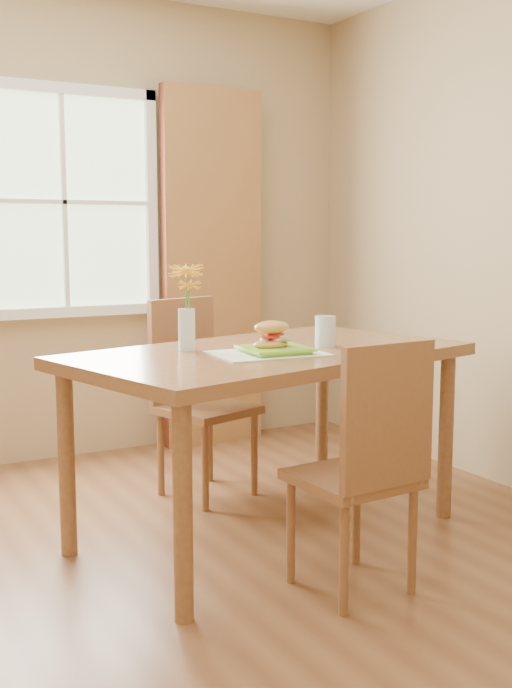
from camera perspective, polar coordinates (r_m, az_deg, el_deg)
The scene contains 11 objects.
room at distance 2.94m, azimuth -8.29°, elevation 8.34°, with size 4.24×3.84×2.74m.
window at distance 4.74m, azimuth -16.44°, elevation 9.68°, with size 1.62×0.06×1.32m.
curtain_right at distance 5.04m, azimuth -3.10°, elevation 5.30°, with size 0.65×0.08×2.20m, color #5E2316.
dining_table at distance 3.46m, azimuth 0.89°, elevation -1.79°, with size 1.87×1.32×0.83m.
chair_near at distance 2.94m, azimuth 7.84°, elevation -8.03°, with size 0.42×0.42×0.95m.
chair_far at distance 4.10m, azimuth -4.30°, elevation -3.09°, with size 0.52×0.52×0.99m.
placemat at distance 3.31m, azimuth 0.83°, elevation -0.68°, with size 0.45×0.33×0.01m, color beige.
plate at distance 3.32m, azimuth 1.34°, elevation -0.49°, with size 0.26×0.26×0.01m, color #80CD33.
croissant_sandwich at distance 3.32m, azimuth 1.11°, elevation 0.62°, with size 0.17×0.11×0.12m.
water_glass at distance 3.54m, azimuth 4.93°, elevation 0.85°, with size 0.09×0.09×0.14m.
flower_vase at distance 3.40m, azimuth -4.92°, elevation 3.20°, with size 0.15×0.15×0.37m.
Camera 1 is at (-1.04, -2.75, 1.32)m, focal length 42.00 mm.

